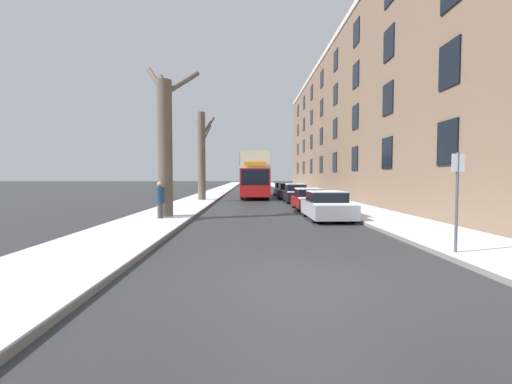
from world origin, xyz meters
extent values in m
plane|color=#303335|center=(0.00, 0.00, 0.00)|extent=(320.00, 320.00, 0.00)
cube|color=slate|center=(-5.33, 53.00, 0.07)|extent=(3.16, 130.00, 0.13)
cube|color=white|center=(-5.33, 53.00, 0.15)|extent=(3.13, 130.00, 0.03)
cube|color=slate|center=(5.33, 53.00, 0.07)|extent=(3.16, 130.00, 0.13)
cube|color=white|center=(5.33, 53.00, 0.15)|extent=(3.13, 130.00, 0.03)
cube|color=#7A604C|center=(11.41, 27.94, 7.72)|extent=(9.00, 54.23, 15.44)
cube|color=black|center=(6.88, 7.06, 3.40)|extent=(0.08, 1.40, 1.80)
cube|color=black|center=(6.88, 13.02, 3.40)|extent=(0.08, 1.40, 1.80)
cube|color=black|center=(6.88, 18.99, 3.40)|extent=(0.08, 1.40, 1.80)
cube|color=black|center=(6.88, 24.95, 3.40)|extent=(0.08, 1.40, 1.80)
cube|color=black|center=(6.88, 30.92, 3.40)|extent=(0.08, 1.40, 1.80)
cube|color=black|center=(6.88, 36.89, 3.40)|extent=(0.08, 1.40, 1.80)
cube|color=black|center=(6.88, 42.85, 3.40)|extent=(0.08, 1.40, 1.80)
cube|color=black|center=(6.88, 48.82, 3.40)|extent=(0.08, 1.40, 1.80)
cube|color=black|center=(6.88, 7.06, 6.48)|extent=(0.08, 1.40, 1.80)
cube|color=black|center=(6.88, 13.02, 6.48)|extent=(0.08, 1.40, 1.80)
cube|color=black|center=(6.88, 18.99, 6.48)|extent=(0.08, 1.40, 1.80)
cube|color=black|center=(6.88, 24.95, 6.48)|extent=(0.08, 1.40, 1.80)
cube|color=black|center=(6.88, 30.92, 6.48)|extent=(0.08, 1.40, 1.80)
cube|color=black|center=(6.88, 36.89, 6.48)|extent=(0.08, 1.40, 1.80)
cube|color=black|center=(6.88, 42.85, 6.48)|extent=(0.08, 1.40, 1.80)
cube|color=black|center=(6.88, 48.82, 6.48)|extent=(0.08, 1.40, 1.80)
cube|color=black|center=(6.88, 13.02, 9.57)|extent=(0.08, 1.40, 1.80)
cube|color=black|center=(6.88, 18.99, 9.57)|extent=(0.08, 1.40, 1.80)
cube|color=black|center=(6.88, 24.95, 9.57)|extent=(0.08, 1.40, 1.80)
cube|color=black|center=(6.88, 30.92, 9.57)|extent=(0.08, 1.40, 1.80)
cube|color=black|center=(6.88, 36.89, 9.57)|extent=(0.08, 1.40, 1.80)
cube|color=black|center=(6.88, 42.85, 9.57)|extent=(0.08, 1.40, 1.80)
cube|color=black|center=(6.88, 48.82, 9.57)|extent=(0.08, 1.40, 1.80)
cube|color=black|center=(6.88, 18.99, 12.66)|extent=(0.08, 1.40, 1.80)
cube|color=black|center=(6.88, 24.95, 12.66)|extent=(0.08, 1.40, 1.80)
cube|color=black|center=(6.88, 30.92, 12.66)|extent=(0.08, 1.40, 1.80)
cube|color=black|center=(6.88, 36.89, 12.66)|extent=(0.08, 1.40, 1.80)
cube|color=black|center=(6.88, 42.85, 12.66)|extent=(0.08, 1.40, 1.80)
cube|color=black|center=(6.88, 48.82, 12.66)|extent=(0.08, 1.40, 1.80)
cube|color=beige|center=(6.87, 27.94, 14.92)|extent=(0.12, 53.15, 0.44)
cylinder|color=brown|center=(-5.03, 9.75, 3.28)|extent=(0.69, 0.69, 6.55)
cylinder|color=brown|center=(-4.35, 10.45, 6.61)|extent=(1.63, 1.67, 1.58)
cylinder|color=brown|center=(-5.10, 10.31, 5.57)|extent=(0.41, 1.35, 1.87)
cylinder|color=brown|center=(-5.73, 10.94, 6.87)|extent=(1.66, 2.62, 1.98)
cylinder|color=brown|center=(-5.24, 10.30, 6.48)|extent=(0.71, 1.34, 1.28)
cylinder|color=brown|center=(-4.93, 21.62, 3.65)|extent=(0.62, 0.62, 7.30)
cylinder|color=brown|center=(-4.64, 22.23, 5.54)|extent=(0.85, 1.47, 1.85)
cylinder|color=brown|center=(-4.46, 21.99, 6.13)|extent=(1.20, 1.02, 1.84)
cylinder|color=brown|center=(-5.27, 22.74, 5.67)|extent=(0.94, 2.47, 2.54)
cube|color=red|center=(-0.54, 27.24, 1.55)|extent=(2.57, 10.94, 2.41)
cube|color=beige|center=(-0.54, 27.24, 3.47)|extent=(2.52, 10.72, 1.43)
cube|color=beige|center=(-0.54, 27.24, 4.24)|extent=(2.52, 10.72, 0.12)
cube|color=black|center=(-0.54, 27.24, 2.01)|extent=(2.60, 9.63, 1.25)
cube|color=black|center=(-0.54, 27.24, 3.54)|extent=(2.60, 9.63, 1.09)
cube|color=black|center=(-0.54, 21.79, 2.01)|extent=(2.31, 0.06, 1.32)
cube|color=orange|center=(-0.54, 21.78, 3.11)|extent=(1.80, 0.05, 0.32)
cylinder|color=black|center=(-1.66, 23.96, 0.55)|extent=(0.30, 1.09, 1.09)
cylinder|color=black|center=(0.57, 23.96, 0.55)|extent=(0.30, 1.09, 1.09)
cylinder|color=black|center=(-1.66, 30.30, 0.55)|extent=(0.30, 1.09, 1.09)
cylinder|color=black|center=(0.57, 30.30, 0.55)|extent=(0.30, 1.09, 1.09)
cube|color=#9EA3AD|center=(2.64, 9.60, 0.49)|extent=(1.90, 4.04, 0.65)
cube|color=black|center=(2.64, 9.77, 1.06)|extent=(1.63, 2.02, 0.48)
cube|color=white|center=(2.64, 9.77, 1.33)|extent=(1.59, 1.92, 0.04)
cube|color=white|center=(2.64, 8.17, 0.84)|extent=(1.71, 1.06, 0.04)
cylinder|color=black|center=(1.81, 8.39, 0.32)|extent=(0.20, 0.64, 0.64)
cylinder|color=black|center=(3.48, 8.39, 0.32)|extent=(0.20, 0.64, 0.64)
cylinder|color=black|center=(1.81, 10.82, 0.32)|extent=(0.20, 0.64, 0.64)
cylinder|color=black|center=(3.48, 10.82, 0.32)|extent=(0.20, 0.64, 0.64)
cube|color=maroon|center=(2.64, 14.65, 0.47)|extent=(1.72, 3.95, 0.59)
cube|color=black|center=(2.64, 14.81, 1.01)|extent=(1.48, 1.98, 0.49)
cube|color=white|center=(2.64, 14.81, 1.29)|extent=(1.45, 1.88, 0.07)
cube|color=white|center=(2.64, 13.24, 0.79)|extent=(1.55, 1.03, 0.06)
cylinder|color=black|center=(1.89, 13.46, 0.33)|extent=(0.20, 0.66, 0.66)
cylinder|color=black|center=(3.40, 13.46, 0.33)|extent=(0.20, 0.66, 0.66)
cylinder|color=black|center=(1.89, 15.83, 0.33)|extent=(0.20, 0.66, 0.66)
cylinder|color=black|center=(3.40, 15.83, 0.33)|extent=(0.20, 0.66, 0.66)
cube|color=black|center=(2.64, 20.47, 0.52)|extent=(1.70, 3.93, 0.69)
cube|color=black|center=(2.64, 20.63, 1.14)|extent=(1.46, 1.96, 0.56)
cube|color=white|center=(2.64, 20.63, 1.46)|extent=(1.43, 1.87, 0.08)
cube|color=white|center=(2.64, 19.08, 0.90)|extent=(1.53, 1.02, 0.06)
cylinder|color=black|center=(1.90, 19.29, 0.32)|extent=(0.20, 0.64, 0.64)
cylinder|color=black|center=(3.39, 19.29, 0.32)|extent=(0.20, 0.64, 0.64)
cylinder|color=black|center=(1.90, 21.65, 0.32)|extent=(0.20, 0.64, 0.64)
cylinder|color=black|center=(3.39, 21.65, 0.32)|extent=(0.20, 0.64, 0.64)
cube|color=navy|center=(2.64, 25.42, 0.49)|extent=(1.88, 3.92, 0.64)
cube|color=black|center=(2.64, 25.57, 1.11)|extent=(1.62, 1.96, 0.60)
cube|color=white|center=(2.64, 25.57, 1.43)|extent=(1.58, 1.86, 0.04)
cube|color=white|center=(2.64, 24.03, 0.83)|extent=(1.70, 1.02, 0.03)
cylinder|color=black|center=(1.81, 24.24, 0.31)|extent=(0.20, 0.61, 0.61)
cylinder|color=black|center=(3.48, 24.24, 0.31)|extent=(0.20, 0.61, 0.61)
cylinder|color=black|center=(1.81, 26.59, 0.31)|extent=(0.20, 0.61, 0.61)
cylinder|color=black|center=(3.48, 26.59, 0.31)|extent=(0.20, 0.61, 0.61)
cube|color=#9EA3AD|center=(2.64, 31.26, 0.47)|extent=(1.71, 4.20, 0.59)
cube|color=black|center=(2.64, 31.43, 1.07)|extent=(1.47, 2.10, 0.62)
cube|color=white|center=(2.64, 31.43, 1.41)|extent=(1.44, 1.99, 0.05)
cube|color=white|center=(2.64, 29.77, 0.78)|extent=(1.54, 1.10, 0.04)
cylinder|color=black|center=(1.90, 30.01, 0.31)|extent=(0.20, 0.62, 0.62)
cylinder|color=black|center=(3.39, 30.01, 0.31)|extent=(0.20, 0.62, 0.62)
cylinder|color=black|center=(1.90, 32.52, 0.31)|extent=(0.20, 0.62, 0.62)
cylinder|color=black|center=(3.39, 32.52, 0.31)|extent=(0.20, 0.62, 0.62)
cylinder|color=#4C4742|center=(-5.11, 9.14, 0.42)|extent=(0.19, 0.19, 0.84)
cylinder|color=#4C4742|center=(-5.12, 8.96, 0.42)|extent=(0.19, 0.19, 0.84)
cylinder|color=navy|center=(-5.11, 9.05, 1.21)|extent=(0.39, 0.39, 0.73)
sphere|color=tan|center=(-5.11, 9.05, 1.69)|extent=(0.23, 0.23, 0.23)
cylinder|color=#4C4F54|center=(4.04, 1.77, 1.31)|extent=(0.07, 0.07, 2.63)
cube|color=silver|center=(4.04, 1.75, 2.38)|extent=(0.32, 0.02, 0.44)
camera|label=1|loc=(-1.09, -6.52, 2.03)|focal=24.00mm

